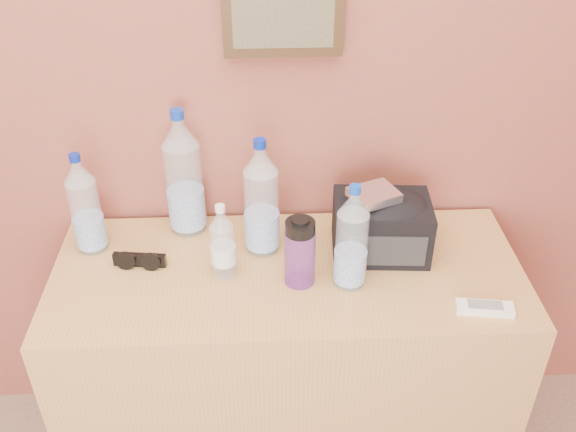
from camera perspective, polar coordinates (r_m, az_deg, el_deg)
The scene contains 12 objects.
picture_frame at distance 1.64m, azimuth -0.45°, elevation 18.17°, with size 0.30×0.03×0.25m, color #382311, non-canonical shape.
dresser at distance 1.98m, azimuth -0.01°, elevation -13.58°, with size 1.25×0.52×0.78m, color #B27F52.
pet_large_a at distance 1.79m, azimuth -17.56°, elevation 0.65°, with size 0.08×0.08×0.29m.
pet_large_b at distance 1.79m, azimuth -9.24°, elevation 3.26°, with size 0.10×0.10×0.37m.
pet_large_c at distance 1.70m, azimuth -2.38°, elevation 1.17°, with size 0.09×0.09×0.34m.
pet_large_d at distance 1.60m, azimuth 5.67°, elevation -2.30°, with size 0.08×0.08×0.29m.
pet_small at distance 1.64m, azimuth -5.83°, elevation -2.56°, with size 0.06×0.06×0.21m.
nalgene_bottle at distance 1.61m, azimuth 1.06°, elevation -3.17°, with size 0.08×0.08×0.19m.
sunglasses at distance 1.75m, azimuth -13.04°, elevation -3.81°, with size 0.14×0.05×0.04m, color black, non-canonical shape.
ac_remote at distance 1.65m, azimuth 17.08°, elevation -7.83°, with size 0.14×0.04×0.02m, color white.
toiletry_bag at distance 1.74m, azimuth 8.30°, elevation -0.69°, with size 0.26×0.18×0.17m, color black, non-canonical shape.
foil_packet at distance 1.67m, azimuth 7.64°, elevation 1.88°, with size 0.12×0.10×0.02m, color silver.
Camera 1 is at (0.25, 0.40, 1.86)m, focal length 40.00 mm.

